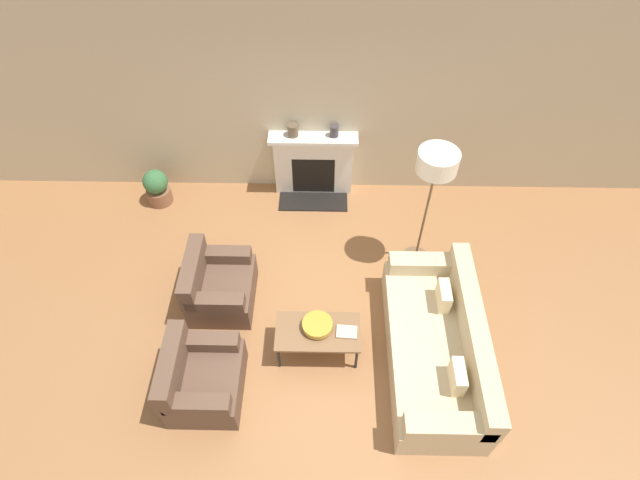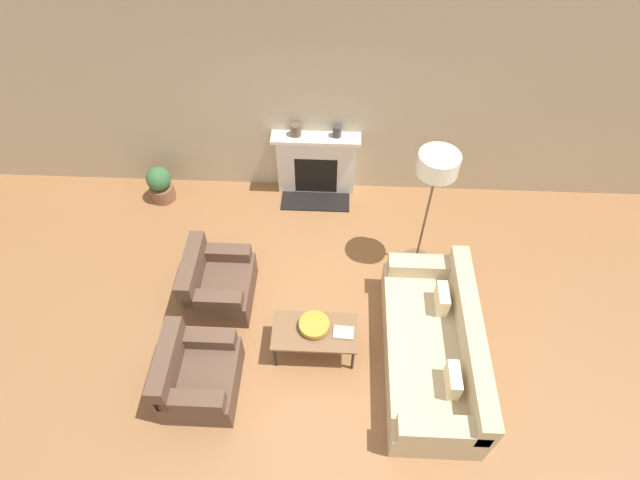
{
  "view_description": "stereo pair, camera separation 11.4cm",
  "coord_description": "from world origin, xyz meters",
  "views": [
    {
      "loc": [
        0.21,
        -2.86,
        5.3
      ],
      "look_at": [
        0.13,
        1.27,
        0.45
      ],
      "focal_mm": 28.0,
      "sensor_mm": 36.0,
      "label": 1
    },
    {
      "loc": [
        0.32,
        -2.85,
        5.3
      ],
      "look_at": [
        0.13,
        1.27,
        0.45
      ],
      "focal_mm": 28.0,
      "sensor_mm": 36.0,
      "label": 2
    }
  ],
  "objects": [
    {
      "name": "couch",
      "position": [
        1.47,
        -0.13,
        0.3
      ],
      "size": [
        0.96,
        2.18,
        0.8
      ],
      "rotation": [
        0.0,
        0.0,
        -1.57
      ],
      "color": "#CCB78E",
      "rests_on": "ground_plane"
    },
    {
      "name": "mantel_vase_center_left",
      "position": [
        0.3,
        2.68,
        1.09
      ],
      "size": [
        0.12,
        0.12,
        0.17
      ],
      "color": "#3D383D",
      "rests_on": "fireplace"
    },
    {
      "name": "fireplace",
      "position": [
        0.01,
        2.67,
        0.49
      ],
      "size": [
        1.24,
        0.59,
        1.01
      ],
      "color": "silver",
      "rests_on": "ground_plane"
    },
    {
      "name": "armchair_far",
      "position": [
        -1.11,
        0.64,
        0.29
      ],
      "size": [
        0.77,
        0.88,
        0.76
      ],
      "rotation": [
        0.0,
        0.0,
        1.57
      ],
      "color": "brown",
      "rests_on": "ground_plane"
    },
    {
      "name": "book",
      "position": [
        0.45,
        -0.05,
        0.44
      ],
      "size": [
        0.24,
        0.18,
        0.02
      ],
      "rotation": [
        0.0,
        0.0,
        -0.07
      ],
      "color": "#B2A893",
      "rests_on": "coffee_table"
    },
    {
      "name": "mantel_vase_left",
      "position": [
        -0.26,
        2.68,
        1.1
      ],
      "size": [
        0.15,
        0.15,
        0.17
      ],
      "color": "brown",
      "rests_on": "fireplace"
    },
    {
      "name": "wall_back",
      "position": [
        0.0,
        2.81,
        1.45
      ],
      "size": [
        18.0,
        0.06,
        2.9
      ],
      "color": "#BCAD8E",
      "rests_on": "ground_plane"
    },
    {
      "name": "bowl",
      "position": [
        0.13,
        0.01,
        0.48
      ],
      "size": [
        0.34,
        0.34,
        0.09
      ],
      "color": "#BC8E2D",
      "rests_on": "coffee_table"
    },
    {
      "name": "potted_plant",
      "position": [
        -2.26,
        2.38,
        0.28
      ],
      "size": [
        0.35,
        0.35,
        0.57
      ],
      "color": "brown",
      "rests_on": "ground_plane"
    },
    {
      "name": "armchair_near",
      "position": [
        -1.11,
        -0.56,
        0.29
      ],
      "size": [
        0.77,
        0.88,
        0.76
      ],
      "rotation": [
        0.0,
        0.0,
        1.57
      ],
      "color": "brown",
      "rests_on": "ground_plane"
    },
    {
      "name": "floor_lamp",
      "position": [
        1.42,
        1.36,
        1.57
      ],
      "size": [
        0.47,
        0.47,
        1.82
      ],
      "color": "brown",
      "rests_on": "ground_plane"
    },
    {
      "name": "coffee_table",
      "position": [
        0.13,
        -0.04,
        0.39
      ],
      "size": [
        0.95,
        0.51,
        0.43
      ],
      "color": "brown",
      "rests_on": "ground_plane"
    },
    {
      "name": "ground_plane",
      "position": [
        0.0,
        0.0,
        0.0
      ],
      "size": [
        18.0,
        18.0,
        0.0
      ],
      "primitive_type": "plane",
      "color": "#99663D"
    }
  ]
}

